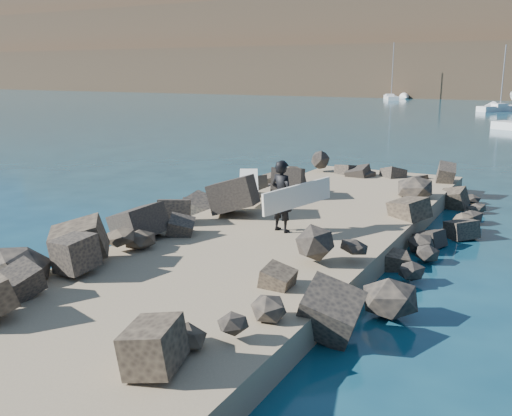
% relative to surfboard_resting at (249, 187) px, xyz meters
% --- Properties ---
extents(ground, '(800.00, 800.00, 0.00)m').
position_rel_surfboard_resting_xyz_m(ground, '(2.55, -3.17, -1.04)').
color(ground, '#0F384C').
rests_on(ground, ground).
extents(jetty, '(6.00, 26.00, 0.60)m').
position_rel_surfboard_resting_xyz_m(jetty, '(2.55, -5.17, -0.74)').
color(jetty, '#8C7759').
rests_on(jetty, ground).
extents(riprap_left, '(2.60, 22.00, 1.00)m').
position_rel_surfboard_resting_xyz_m(riprap_left, '(-0.35, -4.67, -0.54)').
color(riprap_left, black).
rests_on(riprap_left, ground).
extents(riprap_right, '(2.60, 22.00, 1.00)m').
position_rel_surfboard_resting_xyz_m(riprap_right, '(5.45, -4.67, -0.54)').
color(riprap_right, black).
rests_on(riprap_right, ground).
extents(surfboard_resting, '(1.74, 2.44, 0.08)m').
position_rel_surfboard_resting_xyz_m(surfboard_resting, '(0.00, 0.00, 0.00)').
color(surfboard_resting, white).
rests_on(surfboard_resting, riprap_left).
extents(surfer_with_board, '(1.34, 2.24, 1.93)m').
position_rel_surfboard_resting_xyz_m(surfer_with_board, '(2.70, -2.89, 0.53)').
color(surfer_with_board, black).
rests_on(surfer_with_board, jetty).
extents(sailboat_b, '(4.87, 6.30, 8.01)m').
position_rel_surfboard_resting_xyz_m(sailboat_b, '(1.45, 59.94, -0.69)').
color(sailboat_b, white).
rests_on(sailboat_b, ground).
extents(sailboat_e, '(4.63, 8.13, 9.61)m').
position_rel_surfboard_resting_xyz_m(sailboat_e, '(-18.23, 82.03, -0.69)').
color(sailboat_e, white).
rests_on(sailboat_e, ground).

